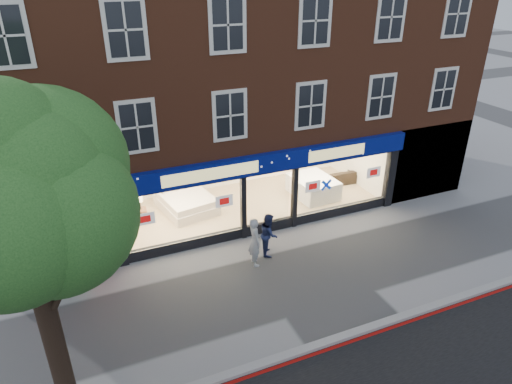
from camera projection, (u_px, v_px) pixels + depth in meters
ground at (307, 275)px, 15.09m from camera, size 120.00×120.00×0.00m
kerb_line at (362, 338)px, 12.54m from camera, size 60.00×0.10×0.01m
kerb_stone at (358, 332)px, 12.68m from camera, size 60.00×0.25×0.12m
showroom_floor at (248, 205)px, 19.39m from camera, size 11.00×4.50×0.10m
building at (230, 37)px, 17.82m from camera, size 19.00×8.26×10.30m
street_tree at (18, 222)px, 8.42m from camera, size 4.00×3.20×6.60m
display_bed at (186, 201)px, 18.82m from camera, size 2.33×2.66×1.34m
bedside_table at (141, 215)px, 17.94m from camera, size 0.49×0.49×0.55m
mattress_stack at (313, 187)px, 19.96m from camera, size 1.75×2.15×0.81m
sofa at (337, 177)px, 21.12m from camera, size 2.13×0.94×0.61m
a_board at (79, 270)px, 14.53m from camera, size 0.70×0.53×0.98m
pedestrian_grey at (255, 242)px, 15.29m from camera, size 0.48×0.68×1.76m
pedestrian_blue at (269, 234)px, 15.92m from camera, size 0.82×0.92×1.56m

